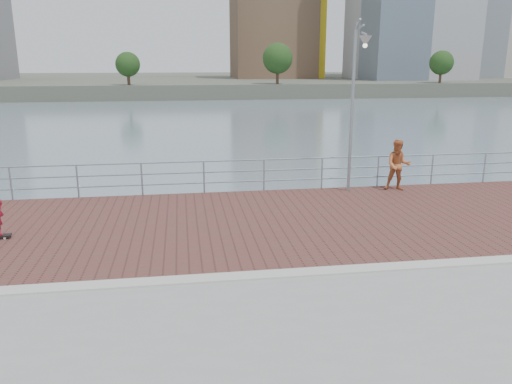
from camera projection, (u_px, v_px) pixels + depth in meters
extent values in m
plane|color=slate|center=(270.00, 360.00, 10.93)|extent=(400.00, 400.00, 0.00)
cube|color=brown|center=(247.00, 222.00, 13.86)|extent=(40.00, 6.80, 0.02)
cube|color=#B7B5AD|center=(270.00, 275.00, 10.41)|extent=(40.00, 0.40, 0.06)
cube|color=#4C5142|center=(186.00, 82.00, 127.76)|extent=(320.00, 95.00, 2.50)
cylinder|color=#8C9EA8|center=(11.00, 184.00, 15.94)|extent=(0.06, 0.06, 1.10)
cylinder|color=#8C9EA8|center=(78.00, 182.00, 16.23)|extent=(0.06, 0.06, 1.10)
cylinder|color=#8C9EA8|center=(142.00, 179.00, 16.53)|extent=(0.06, 0.06, 1.10)
cylinder|color=#8C9EA8|center=(204.00, 177.00, 16.82)|extent=(0.06, 0.06, 1.10)
cylinder|color=#8C9EA8|center=(264.00, 175.00, 17.12)|extent=(0.06, 0.06, 1.10)
cylinder|color=#8C9EA8|center=(322.00, 173.00, 17.41)|extent=(0.06, 0.06, 1.10)
cylinder|color=#8C9EA8|center=(378.00, 172.00, 17.71)|extent=(0.06, 0.06, 1.10)
cylinder|color=#8C9EA8|center=(432.00, 170.00, 18.00)|extent=(0.06, 0.06, 1.10)
cylinder|color=#8C9EA8|center=(484.00, 168.00, 18.30)|extent=(0.06, 0.06, 1.10)
cylinder|color=#8C9EA8|center=(234.00, 160.00, 16.83)|extent=(39.00, 0.05, 0.05)
cylinder|color=#8C9EA8|center=(234.00, 171.00, 16.93)|extent=(39.00, 0.05, 0.05)
cylinder|color=#8C9EA8|center=(234.00, 182.00, 17.02)|extent=(39.00, 0.05, 0.05)
cylinder|color=gray|center=(352.00, 113.00, 16.51)|extent=(0.11, 0.11, 5.34)
cylinder|color=gray|center=(361.00, 28.00, 15.41)|extent=(0.06, 0.89, 0.06)
cone|color=#B2B2AD|center=(366.00, 33.00, 15.03)|extent=(0.39, 0.39, 0.31)
cylinder|color=beige|center=(5.00, 238.00, 12.51)|extent=(0.07, 0.05, 0.06)
cylinder|color=beige|center=(6.00, 236.00, 12.65)|extent=(0.07, 0.05, 0.06)
imported|color=#BF6838|center=(398.00, 165.00, 17.09)|extent=(1.02, 0.90, 1.75)
cube|color=brown|center=(272.00, 24.00, 115.28)|extent=(18.00, 18.00, 24.18)
cylinder|color=#473323|center=(128.00, 75.00, 82.09)|extent=(0.50, 0.50, 3.11)
sphere|color=#193814|center=(128.00, 64.00, 81.64)|extent=(4.00, 4.00, 4.00)
cylinder|color=#473323|center=(277.00, 72.00, 85.57)|extent=(0.50, 0.50, 4.01)
sphere|color=#193814|center=(278.00, 58.00, 84.99)|extent=(5.16, 5.16, 5.16)
cylinder|color=#473323|center=(440.00, 74.00, 89.97)|extent=(0.50, 0.50, 3.32)
sphere|color=#193814|center=(441.00, 63.00, 89.49)|extent=(4.27, 4.27, 4.27)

